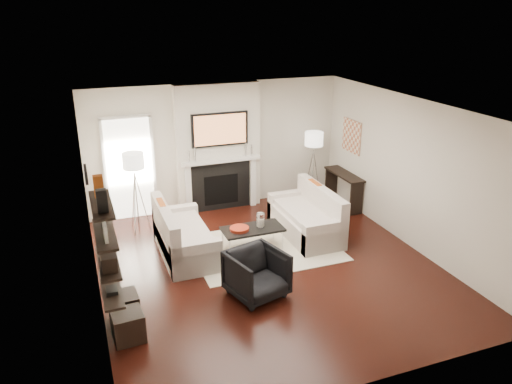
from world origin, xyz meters
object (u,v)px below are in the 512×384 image
object	(u,v)px
lamp_left_shade	(133,161)
coffee_table	(253,229)
ottoman_near	(124,307)
loveseat_right_base	(305,224)
armchair	(257,272)
loveseat_left_base	(186,243)
lamp_right_shade	(314,139)

from	to	relation	value
lamp_left_shade	coffee_table	bearing A→B (deg)	-39.42
lamp_left_shade	ottoman_near	xyz separation A→B (m)	(-0.62, -2.90, -1.25)
loveseat_right_base	coffee_table	distance (m)	1.20
loveseat_right_base	armchair	distance (m)	2.36
armchair	ottoman_near	distance (m)	1.99
loveseat_right_base	ottoman_near	xyz separation A→B (m)	(-3.61, -1.62, -0.01)
coffee_table	loveseat_left_base	bearing A→B (deg)	168.26
loveseat_right_base	ottoman_near	distance (m)	3.95
loveseat_right_base	lamp_right_shade	distance (m)	2.18
coffee_table	ottoman_near	world-z (taller)	coffee_table
coffee_table	lamp_left_shade	bearing A→B (deg)	140.58
loveseat_right_base	lamp_left_shade	distance (m)	3.48
loveseat_right_base	lamp_right_shade	size ratio (longest dim) A/B	4.50
coffee_table	lamp_left_shade	distance (m)	2.59
loveseat_right_base	loveseat_left_base	bearing A→B (deg)	179.48
lamp_left_shade	ottoman_near	size ratio (longest dim) A/B	1.00
ottoman_near	loveseat_right_base	bearing A→B (deg)	24.23
loveseat_right_base	ottoman_near	world-z (taller)	loveseat_right_base
coffee_table	lamp_right_shade	world-z (taller)	lamp_right_shade
loveseat_right_base	armchair	bearing A→B (deg)	-133.94
coffee_table	ottoman_near	distance (m)	2.82
coffee_table	lamp_right_shade	bearing A→B (deg)	40.35
coffee_table	loveseat_right_base	bearing A→B (deg)	10.96
coffee_table	ottoman_near	bearing A→B (deg)	-150.25
armchair	ottoman_near	world-z (taller)	armchair
lamp_left_shade	ottoman_near	distance (m)	3.22
coffee_table	lamp_left_shade	xyz separation A→B (m)	(-1.83, 1.50, 1.05)
loveseat_left_base	lamp_right_shade	world-z (taller)	lamp_right_shade
loveseat_left_base	armchair	size ratio (longest dim) A/B	2.23
armchair	lamp_right_shade	size ratio (longest dim) A/B	2.02
loveseat_left_base	lamp_right_shade	size ratio (longest dim) A/B	4.50
loveseat_right_base	armchair	xyz separation A→B (m)	(-1.63, -1.69, 0.19)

